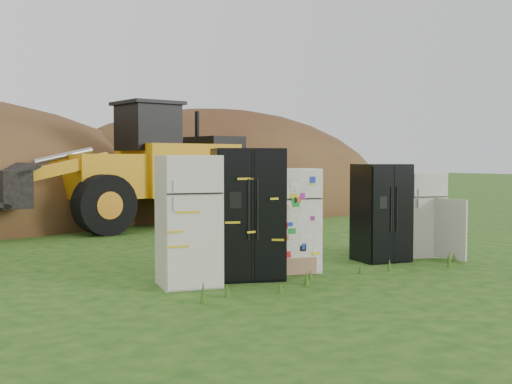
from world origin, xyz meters
TOP-DOWN VIEW (x-y plane):
  - ground at (0.00, 0.00)m, footprint 120.00×120.00m
  - fridge_leftmost at (-2.46, -0.01)m, footprint 1.00×0.97m
  - fridge_black_side at (-1.46, -0.03)m, footprint 1.26×1.15m
  - fridge_sticker at (-0.54, 0.03)m, footprint 0.91×0.87m
  - fridge_black_right at (1.39, -0.03)m, footprint 0.99×0.88m
  - fridge_open_door at (2.44, -0.04)m, footprint 0.88×0.85m
  - wheel_loader at (-0.29, 7.50)m, footprint 6.96×3.14m
  - dirt_mound_right at (5.25, 11.79)m, footprint 13.99×10.26m

SIDE VIEW (x-z plane):
  - ground at x=0.00m, z-range 0.00..0.00m
  - dirt_mound_right at x=5.25m, z-range -3.58..3.58m
  - fridge_open_door at x=2.44m, z-range 0.00..1.55m
  - fridge_sticker at x=-0.54m, z-range 0.00..1.65m
  - fridge_black_right at x=1.39m, z-range 0.00..1.71m
  - fridge_leftmost at x=-2.46m, z-range 0.00..1.85m
  - fridge_black_side at x=-1.46m, z-range 0.00..1.96m
  - wheel_loader at x=-0.29m, z-range 0.00..3.30m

